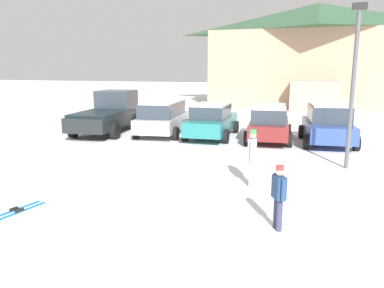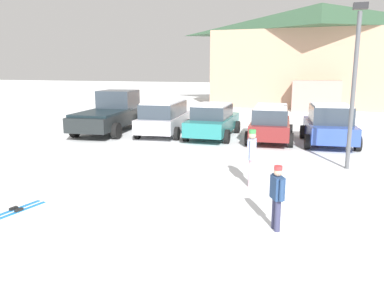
{
  "view_description": "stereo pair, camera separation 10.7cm",
  "coord_description": "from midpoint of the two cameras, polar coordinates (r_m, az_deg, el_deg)",
  "views": [
    {
      "loc": [
        3.83,
        -4.85,
        3.39
      ],
      "look_at": [
        0.44,
        6.37,
        0.99
      ],
      "focal_mm": 35.0,
      "sensor_mm": 36.0,
      "label": 1
    },
    {
      "loc": [
        3.93,
        -4.82,
        3.39
      ],
      "look_at": [
        0.44,
        6.37,
        0.99
      ],
      "focal_mm": 35.0,
      "sensor_mm": 36.0,
      "label": 2
    }
  ],
  "objects": [
    {
      "name": "pickup_truck",
      "position": [
        20.56,
        -12.48,
        4.62
      ],
      "size": [
        2.85,
        6.08,
        2.15
      ],
      "color": "black",
      "rests_on": "ground"
    },
    {
      "name": "ski_lodge",
      "position": [
        36.72,
        18.29,
        12.85
      ],
      "size": [
        18.5,
        12.09,
        9.02
      ],
      "color": "tan",
      "rests_on": "ground"
    },
    {
      "name": "parked_maroon_van",
      "position": [
        17.8,
        11.53,
        3.29
      ],
      "size": [
        2.25,
        4.18,
        1.66
      ],
      "color": "maroon",
      "rests_on": "ground"
    },
    {
      "name": "parked_silver_wagon",
      "position": [
        19.17,
        -4.59,
        4.16
      ],
      "size": [
        2.49,
        4.58,
        1.73
      ],
      "color": "silver",
      "rests_on": "ground"
    },
    {
      "name": "ground",
      "position": [
        7.07,
        -20.15,
        -17.85
      ],
      "size": [
        160.0,
        160.0,
        0.0
      ],
      "primitive_type": "plane",
      "color": "white"
    },
    {
      "name": "skier_adult_in_blue_parka",
      "position": [
        10.85,
        8.86,
        -1.6
      ],
      "size": [
        0.28,
        0.62,
        1.67
      ],
      "color": "silver",
      "rests_on": "ground"
    },
    {
      "name": "pair_of_skis",
      "position": [
        10.03,
        -25.6,
        -9.24
      ],
      "size": [
        0.61,
        1.59,
        0.08
      ],
      "color": "blue",
      "rests_on": "ground"
    },
    {
      "name": "parked_teal_hatchback",
      "position": [
        18.46,
        2.87,
        3.63
      ],
      "size": [
        2.22,
        4.7,
        1.66
      ],
      "color": "#247877",
      "rests_on": "ground"
    },
    {
      "name": "skier_teen_in_navy_coat",
      "position": [
        8.09,
        12.7,
        -7.42
      ],
      "size": [
        0.33,
        0.47,
        1.41
      ],
      "color": "#363758",
      "rests_on": "ground"
    },
    {
      "name": "lamp_post",
      "position": [
        13.48,
        23.19,
        9.17
      ],
      "size": [
        0.44,
        0.24,
        5.39
      ],
      "color": "#515459",
      "rests_on": "ground"
    },
    {
      "name": "parked_blue_hatchback",
      "position": [
        17.73,
        19.81,
        2.81
      ],
      "size": [
        2.52,
        4.21,
        1.82
      ],
      "color": "#2F4AA2",
      "rests_on": "ground"
    }
  ]
}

